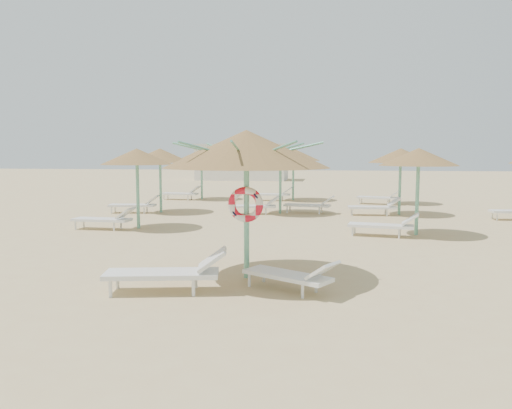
# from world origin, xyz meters

# --- Properties ---
(ground) EXTENTS (120.00, 120.00, 0.00)m
(ground) POSITION_xyz_m (0.00, 0.00, 0.00)
(ground) COLOR tan
(ground) RESTS_ON ground
(main_palapa) EXTENTS (3.29, 3.29, 2.95)m
(main_palapa) POSITION_xyz_m (0.41, -0.29, 2.57)
(main_palapa) COLOR #65B091
(main_palapa) RESTS_ON ground
(lounger_main_a) EXTENTS (2.26, 1.06, 0.79)m
(lounger_main_a) POSITION_xyz_m (-0.78, -1.54, 0.38)
(lounger_main_a) COLOR white
(lounger_main_a) RESTS_ON ground
(lounger_main_b) EXTENTS (1.83, 1.37, 0.66)m
(lounger_main_b) POSITION_xyz_m (1.40, -1.17, 0.31)
(lounger_main_b) COLOR white
(lounger_main_b) RESTS_ON ground
(palapa_field) EXTENTS (18.98, 13.09, 2.72)m
(palapa_field) POSITION_xyz_m (1.84, 10.92, 2.31)
(palapa_field) COLOR #65B091
(palapa_field) RESTS_ON ground
(service_hut) EXTENTS (8.40, 4.40, 3.25)m
(service_hut) POSITION_xyz_m (-6.00, 35.00, 1.64)
(service_hut) COLOR silver
(service_hut) RESTS_ON ground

